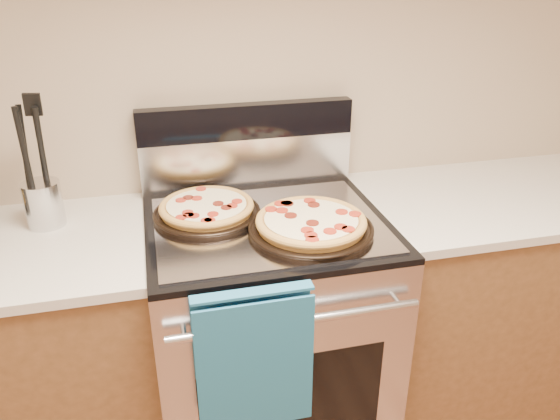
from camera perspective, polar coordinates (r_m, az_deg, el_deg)
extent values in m
plane|color=tan|center=(1.93, -3.91, 15.00)|extent=(4.00, 0.00, 4.00)
cube|color=#B7B7BC|center=(1.99, -1.29, -13.30)|extent=(0.76, 0.68, 0.90)
cube|color=black|center=(1.75, 1.27, -19.96)|extent=(0.56, 0.01, 0.40)
cube|color=black|center=(1.74, -1.43, -1.41)|extent=(0.76, 0.68, 0.02)
cube|color=silver|center=(1.98, -3.41, 5.09)|extent=(0.76, 0.06, 0.18)
cube|color=black|center=(1.94, -3.53, 9.26)|extent=(0.76, 0.06, 0.12)
cylinder|color=silver|center=(1.49, 1.81, -11.53)|extent=(0.70, 0.03, 0.03)
cube|color=gray|center=(1.71, -1.22, -1.46)|extent=(0.70, 0.55, 0.01)
cube|color=brown|center=(2.07, -26.95, -15.27)|extent=(1.00, 0.62, 0.88)
cube|color=brown|center=(2.33, 20.40, -9.00)|extent=(1.00, 0.62, 0.88)
cube|color=beige|center=(2.12, 22.23, 1.24)|extent=(1.02, 0.64, 0.03)
cylinder|color=silver|center=(1.86, -23.46, 0.58)|extent=(0.12, 0.12, 0.14)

